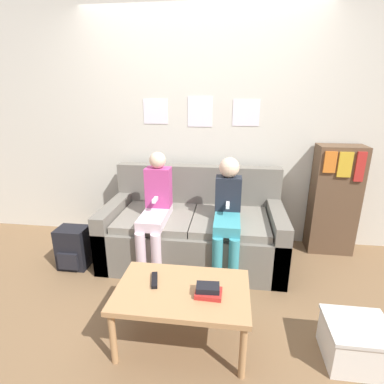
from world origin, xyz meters
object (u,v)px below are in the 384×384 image
(couch, at_px, (194,231))
(person_right, at_px, (228,211))
(bookshelf, at_px, (334,200))
(tv_remote, at_px, (154,280))
(backpack, at_px, (73,248))
(person_left, at_px, (156,207))
(storage_box, at_px, (356,343))
(coffee_table, at_px, (182,295))

(couch, xyz_separation_m, person_right, (0.34, -0.21, 0.33))
(person_right, distance_m, bookshelf, 1.24)
(tv_remote, distance_m, backpack, 1.27)
(person_left, distance_m, storage_box, 1.85)
(couch, distance_m, storage_box, 1.66)
(coffee_table, height_order, storage_box, coffee_table)
(bookshelf, height_order, storage_box, bookshelf)
(coffee_table, height_order, tv_remote, tv_remote)
(couch, height_order, tv_remote, couch)
(person_left, distance_m, tv_remote, 0.90)
(couch, height_order, bookshelf, bookshelf)
(tv_remote, relative_size, storage_box, 0.44)
(couch, relative_size, backpack, 4.30)
(person_right, relative_size, tv_remote, 6.25)
(storage_box, bearing_deg, bookshelf, 80.34)
(person_left, xyz_separation_m, backpack, (-0.81, -0.12, -0.42))
(coffee_table, relative_size, person_right, 0.81)
(storage_box, bearing_deg, coffee_table, 178.79)
(storage_box, relative_size, backpack, 0.96)
(coffee_table, height_order, person_right, person_right)
(couch, xyz_separation_m, bookshelf, (1.44, 0.35, 0.29))
(tv_remote, height_order, backpack, tv_remote)
(person_right, distance_m, tv_remote, 1.00)
(coffee_table, bearing_deg, bookshelf, 46.94)
(couch, xyz_separation_m, storage_box, (1.19, -1.15, -0.16))
(coffee_table, bearing_deg, backpack, 147.14)
(bookshelf, xyz_separation_m, backpack, (-2.60, -0.69, -0.38))
(backpack, bearing_deg, couch, 16.31)
(person_right, bearing_deg, bookshelf, 27.14)
(backpack, bearing_deg, tv_remote, -35.71)
(couch, relative_size, person_right, 1.62)
(couch, height_order, person_right, person_right)
(person_left, distance_m, person_right, 0.68)
(person_right, height_order, backpack, person_right)
(person_left, relative_size, backpack, 2.74)
(person_left, bearing_deg, storage_box, -31.41)
(person_right, distance_m, storage_box, 1.35)
(couch, xyz_separation_m, backpack, (-1.15, -0.34, -0.09))
(coffee_table, distance_m, storage_box, 1.15)
(couch, xyz_separation_m, tv_remote, (-0.14, -1.07, 0.13))
(bookshelf, bearing_deg, tv_remote, -138.09)
(tv_remote, height_order, storage_box, tv_remote)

